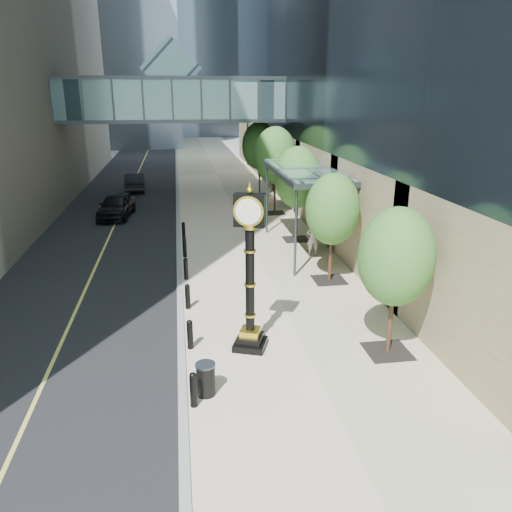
# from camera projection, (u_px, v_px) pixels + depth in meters

# --- Properties ---
(ground) EXTENTS (320.00, 320.00, 0.00)m
(ground) POSITION_uv_depth(u_px,v_px,m) (301.00, 421.00, 12.83)
(ground) COLOR gray
(ground) RESTS_ON ground
(road) EXTENTS (8.00, 180.00, 0.02)m
(road) POSITION_uv_depth(u_px,v_px,m) (136.00, 177.00, 49.34)
(road) COLOR black
(road) RESTS_ON ground
(sidewalk) EXTENTS (8.00, 180.00, 0.06)m
(sidewalk) POSITION_uv_depth(u_px,v_px,m) (217.00, 175.00, 50.49)
(sidewalk) COLOR beige
(sidewalk) RESTS_ON ground
(curb) EXTENTS (0.25, 180.00, 0.07)m
(curb) POSITION_uv_depth(u_px,v_px,m) (177.00, 176.00, 49.91)
(curb) COLOR gray
(curb) RESTS_ON ground
(skywalk) EXTENTS (17.00, 4.20, 5.80)m
(skywalk) POSITION_uv_depth(u_px,v_px,m) (172.00, 96.00, 36.24)
(skywalk) COLOR #486873
(skywalk) RESTS_ON ground
(entrance_canopy) EXTENTS (3.00, 8.00, 4.38)m
(entrance_canopy) POSITION_uv_depth(u_px,v_px,m) (305.00, 172.00, 25.15)
(entrance_canopy) COLOR #383F44
(entrance_canopy) RESTS_ON ground
(bollard_row) EXTENTS (0.20, 16.20, 0.90)m
(bollard_row) POSITION_uv_depth(u_px,v_px,m) (187.00, 283.00, 20.72)
(bollard_row) COLOR black
(bollard_row) RESTS_ON sidewalk
(street_trees) EXTENTS (2.84, 28.57, 5.84)m
(street_trees) POSITION_uv_depth(u_px,v_px,m) (289.00, 170.00, 29.26)
(street_trees) COLOR black
(street_trees) RESTS_ON sidewalk
(street_clock) EXTENTS (1.29, 1.29, 5.34)m
(street_clock) POSITION_uv_depth(u_px,v_px,m) (250.00, 282.00, 15.69)
(street_clock) COLOR black
(street_clock) RESTS_ON sidewalk
(trash_bin) EXTENTS (0.55, 0.55, 0.90)m
(trash_bin) POSITION_uv_depth(u_px,v_px,m) (206.00, 380.00, 13.74)
(trash_bin) COLOR black
(trash_bin) RESTS_ON sidewalk
(pedestrian) EXTENTS (0.72, 0.51, 1.85)m
(pedestrian) POSITION_uv_depth(u_px,v_px,m) (313.00, 238.00, 25.35)
(pedestrian) COLOR #AAA79C
(pedestrian) RESTS_ON sidewalk
(car_near) EXTENTS (2.44, 4.93, 1.62)m
(car_near) POSITION_uv_depth(u_px,v_px,m) (116.00, 205.00, 33.27)
(car_near) COLOR black
(car_near) RESTS_ON road
(car_far) EXTENTS (1.79, 4.55, 1.48)m
(car_far) POSITION_uv_depth(u_px,v_px,m) (135.00, 182.00, 42.30)
(car_far) COLOR black
(car_far) RESTS_ON road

